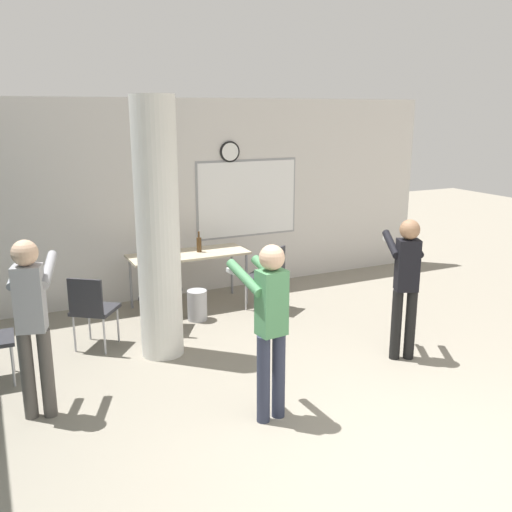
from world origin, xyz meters
The scene contains 12 objects.
ground_plane centered at (0.00, 0.00, 0.00)m, with size 24.00×24.00×0.00m, color gray.
wall_back centered at (0.02, 5.06, 1.40)m, with size 8.00×0.15×2.80m.
support_pillar centered at (-1.04, 3.08, 1.40)m, with size 0.46×0.46×2.80m.
folding_table centered at (-0.24, 4.44, 0.70)m, with size 1.61×0.63×0.75m.
bottle_on_table centered at (-0.08, 4.45, 0.86)m, with size 0.07×0.07×0.29m.
waste_bin centered at (-0.33, 3.89, 0.20)m, with size 0.25×0.25×0.39m.
chair_table_left centered at (-0.87, 3.73, 0.51)m, with size 0.60×0.60×0.87m.
chair_table_right centered at (0.68, 3.85, 0.51)m, with size 0.61×0.61×0.87m.
chair_near_pillar centered at (-1.71, 3.52, 0.51)m, with size 0.62×0.62×0.87m.
person_watching_back centered at (-2.41, 2.26, 0.95)m, with size 0.47×0.64×1.61m.
person_playing_front centered at (-0.59, 1.34, 0.93)m, with size 0.39×0.61×1.58m.
person_playing_side centered at (1.28, 1.83, 0.91)m, with size 0.50×0.65×1.55m.
Camera 1 is at (-2.67, -2.70, 2.65)m, focal length 40.00 mm.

